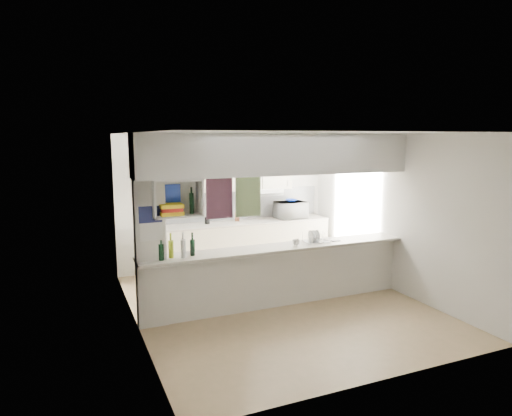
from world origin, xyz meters
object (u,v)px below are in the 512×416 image
microwave (291,210)px  dish_rack (316,237)px  bowl (291,201)px  wine_bottles (177,249)px

microwave → dish_rack: (-0.61, -2.03, -0.09)m
microwave → bowl: bowl is taller
bowl → dish_rack: bowl is taller
wine_bottles → microwave: bearing=36.7°
microwave → bowl: size_ratio=2.71×
microwave → bowl: bearing=72.6°
bowl → wine_bottles: bearing=-143.3°
dish_rack → wine_bottles: 2.22m
microwave → wine_bottles: bearing=35.1°
bowl → dish_rack: size_ratio=0.56×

